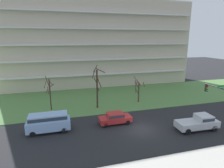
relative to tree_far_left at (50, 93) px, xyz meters
The scene contains 9 objects.
ground 15.51m from the tree_far_left, 41.28° to the right, with size 160.00×160.00×0.00m, color #232326.
grass_lawn_strip 12.46m from the tree_far_left, 19.07° to the left, with size 80.00×16.00×0.08m, color #547F42.
apartment_building 22.94m from the tree_far_left, 58.33° to the left, with size 45.27×14.14×20.24m.
tree_far_left is the anchor object (origin of this frame).
tree_left 7.63m from the tree_far_left, ahead, with size 2.15×2.16×7.23m.
tree_center 15.27m from the tree_far_left, ahead, with size 2.37×2.06×4.94m.
sedan_red_near_left 11.69m from the tree_far_left, 40.99° to the right, with size 4.43×1.88×1.57m.
pickup_silver_center_left 22.15m from the tree_far_left, 33.12° to the right, with size 5.48×2.22×1.95m.
van_blue_center_right 7.71m from the tree_far_left, 89.61° to the right, with size 5.20×2.00×2.36m.
Camera 1 is at (-9.56, -20.38, 11.38)m, focal length 30.13 mm.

